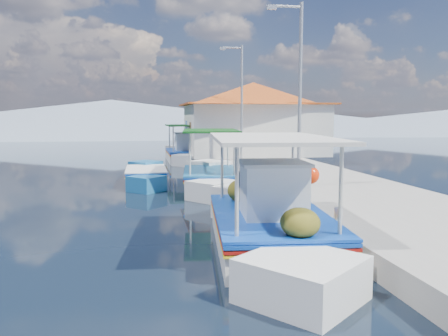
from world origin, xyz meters
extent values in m
plane|color=black|center=(0.00, 0.00, 0.00)|extent=(160.00, 160.00, 0.00)
cube|color=gray|center=(5.90, 6.00, 0.25)|extent=(5.00, 44.00, 0.50)
cylinder|color=#A5A8AD|center=(3.80, -3.00, 0.65)|extent=(0.20, 0.20, 0.30)
cylinder|color=#A5A8AD|center=(3.80, 2.00, 0.65)|extent=(0.20, 0.20, 0.30)
cylinder|color=#A5A8AD|center=(3.80, 8.00, 0.65)|extent=(0.20, 0.20, 0.30)
cylinder|color=#A5A8AD|center=(3.80, 14.00, 0.65)|extent=(0.20, 0.20, 0.30)
cube|color=silver|center=(2.16, -3.13, 0.23)|extent=(2.74, 4.71, 0.99)
cube|color=silver|center=(1.85, -0.16, 0.35)|extent=(2.31, 2.31, 1.09)
cube|color=silver|center=(2.46, -6.00, 0.23)|extent=(2.25, 2.25, 0.93)
cube|color=#0C40A8|center=(2.16, -3.13, 0.68)|extent=(2.82, 4.86, 0.06)
cube|color=#9D120D|center=(2.16, -3.13, 0.60)|extent=(2.82, 4.86, 0.05)
cube|color=yellow|center=(2.16, -3.13, 0.53)|extent=(2.82, 4.86, 0.04)
cube|color=#0C40A8|center=(2.16, -3.13, 0.76)|extent=(2.84, 4.81, 0.05)
cube|color=brown|center=(2.16, -3.13, 0.73)|extent=(2.55, 4.61, 0.05)
cube|color=silver|center=(2.19, -3.44, 1.30)|extent=(1.39, 1.47, 1.14)
cube|color=silver|center=(2.19, -3.44, 1.89)|extent=(1.51, 1.59, 0.06)
cylinder|color=beige|center=(1.05, -1.34, 1.56)|extent=(0.07, 0.07, 1.66)
cylinder|color=beige|center=(2.87, -1.15, 1.56)|extent=(0.07, 0.07, 1.66)
cylinder|color=beige|center=(1.45, -5.10, 1.56)|extent=(0.07, 0.07, 1.66)
cylinder|color=beige|center=(3.26, -4.91, 1.56)|extent=(0.07, 0.07, 1.66)
cube|color=silver|center=(2.16, -3.13, 2.39)|extent=(2.85, 4.73, 0.07)
ellipsoid|color=#4A4A13|center=(1.59, -1.73, 1.02)|extent=(0.79, 0.87, 0.59)
ellipsoid|color=#4A4A13|center=(2.26, -1.13, 0.97)|extent=(0.66, 0.73, 0.50)
ellipsoid|color=#4A4A13|center=(2.56, -4.96, 0.99)|extent=(0.71, 0.78, 0.53)
sphere|color=#FF3108|center=(3.13, -2.40, 1.50)|extent=(0.41, 0.41, 0.41)
cube|color=silver|center=(2.06, 5.04, 0.22)|extent=(2.38, 3.89, 0.94)
cube|color=silver|center=(1.79, 7.51, 0.34)|extent=(2.01, 2.01, 1.04)
cube|color=silver|center=(2.33, 2.65, 0.22)|extent=(1.95, 1.95, 0.89)
cube|color=#0C40A8|center=(2.06, 5.04, 0.66)|extent=(2.45, 4.00, 0.06)
cube|color=#9D120D|center=(2.06, 5.04, 0.58)|extent=(2.45, 4.00, 0.05)
cube|color=yellow|center=(2.06, 5.04, 0.51)|extent=(2.45, 4.00, 0.04)
cube|color=#19619A|center=(2.06, 5.04, 0.72)|extent=(2.46, 3.97, 0.05)
cube|color=brown|center=(2.06, 5.04, 0.70)|extent=(2.21, 3.80, 0.05)
cylinder|color=beige|center=(1.11, 6.49, 1.49)|extent=(0.07, 0.07, 1.59)
cylinder|color=beige|center=(2.68, 6.67, 1.49)|extent=(0.07, 0.07, 1.59)
cylinder|color=beige|center=(1.44, 3.41, 1.49)|extent=(0.07, 0.07, 1.59)
cylinder|color=beige|center=(3.02, 3.58, 1.49)|extent=(0.07, 0.07, 1.59)
cube|color=#0E4613|center=(2.06, 5.04, 2.28)|extent=(2.47, 3.90, 0.07)
cube|color=#19619A|center=(-0.43, 6.81, 0.19)|extent=(1.59, 3.01, 0.84)
cube|color=#19619A|center=(-0.43, 8.83, 0.30)|extent=(1.62, 1.62, 0.93)
cube|color=#19619A|center=(-0.43, 4.86, 0.19)|extent=(1.57, 1.57, 0.79)
cube|color=#0C40A8|center=(-0.43, 6.81, 0.58)|extent=(1.64, 3.10, 0.05)
cube|color=#9D120D|center=(-0.43, 6.81, 0.51)|extent=(1.64, 3.10, 0.04)
cube|color=yellow|center=(-0.43, 6.81, 0.45)|extent=(1.64, 3.10, 0.04)
cube|color=silver|center=(-0.43, 6.81, 0.64)|extent=(1.66, 3.07, 0.04)
cube|color=brown|center=(-0.43, 6.81, 0.62)|extent=(1.46, 2.95, 0.04)
cube|color=silver|center=(2.03, 15.99, 0.22)|extent=(2.12, 4.00, 0.94)
cube|color=silver|center=(2.06, 18.64, 0.34)|extent=(2.11, 2.11, 1.04)
cube|color=silver|center=(2.00, 13.42, 0.22)|extent=(2.05, 2.05, 0.89)
cube|color=#0C40A8|center=(2.03, 15.99, 0.65)|extent=(2.18, 4.12, 0.06)
cube|color=#9D120D|center=(2.03, 15.99, 0.57)|extent=(2.18, 4.12, 0.05)
cube|color=yellow|center=(2.03, 15.99, 0.50)|extent=(2.18, 4.12, 0.04)
cube|color=#0C40A8|center=(2.03, 15.99, 0.72)|extent=(2.20, 4.08, 0.05)
cube|color=brown|center=(2.03, 15.99, 0.69)|extent=(1.95, 3.92, 0.05)
cube|color=silver|center=(2.03, 15.69, 1.23)|extent=(1.15, 1.30, 1.09)
cube|color=silver|center=(2.03, 15.69, 1.80)|extent=(1.26, 1.40, 0.06)
cylinder|color=beige|center=(1.22, 17.67, 1.48)|extent=(0.07, 0.07, 1.58)
cylinder|color=beige|center=(2.88, 17.65, 1.48)|extent=(0.07, 0.07, 1.58)
cylinder|color=beige|center=(1.18, 14.33, 1.48)|extent=(0.07, 0.07, 1.58)
cylinder|color=beige|center=(2.84, 14.31, 1.48)|extent=(0.07, 0.07, 1.58)
cube|color=#0E4613|center=(2.03, 15.99, 2.27)|extent=(2.22, 4.00, 0.07)
cube|color=white|center=(6.20, 15.00, 2.00)|extent=(8.00, 6.00, 3.00)
cube|color=#A94F17|center=(6.20, 15.00, 3.55)|extent=(8.64, 6.48, 0.10)
pyramid|color=#A94F17|center=(6.20, 15.00, 4.20)|extent=(10.49, 10.49, 1.40)
cube|color=brown|center=(2.22, 14.00, 1.50)|extent=(0.06, 1.00, 2.00)
cube|color=#0C40A8|center=(2.22, 16.50, 2.10)|extent=(0.06, 1.20, 0.90)
cylinder|color=#A5A8AD|center=(4.60, 2.00, 3.50)|extent=(0.12, 0.12, 6.00)
cylinder|color=#A5A8AD|center=(4.10, 2.00, 6.35)|extent=(1.00, 0.08, 0.08)
cube|color=#A5A8AD|center=(3.60, 2.00, 6.30)|extent=(0.30, 0.14, 0.14)
cylinder|color=#A5A8AD|center=(4.60, 11.00, 3.50)|extent=(0.12, 0.12, 6.00)
cylinder|color=#A5A8AD|center=(4.10, 11.00, 6.35)|extent=(1.00, 0.08, 0.08)
cube|color=#A5A8AD|center=(3.60, 11.00, 6.30)|extent=(0.30, 0.14, 0.14)
cone|color=slate|center=(-5.00, 56.00, 2.45)|extent=(96.00, 96.00, 5.50)
cone|color=slate|center=(25.00, 56.00, 1.60)|extent=(76.80, 76.80, 3.80)
camera|label=1|loc=(-0.51, -12.45, 2.85)|focal=36.41mm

